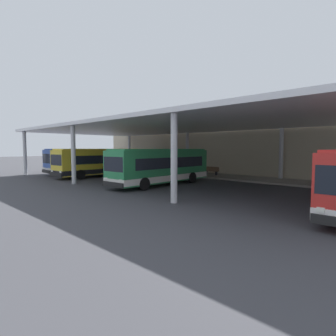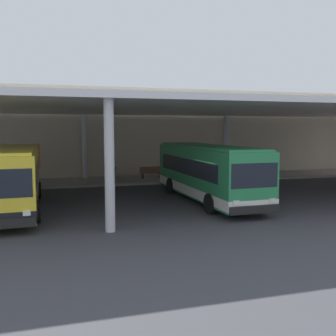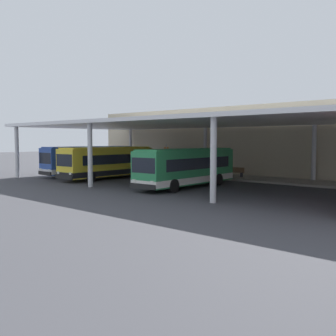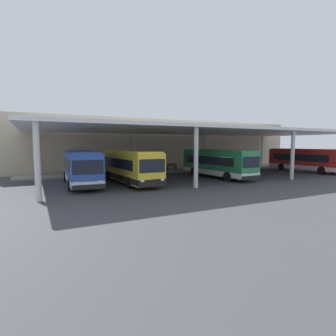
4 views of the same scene
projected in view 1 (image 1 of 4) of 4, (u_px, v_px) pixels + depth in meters
ground_plane at (139, 188)px, 22.14m from camera, size 200.00×200.00×0.00m
platform_kerb at (219, 176)px, 30.58m from camera, size 42.00×4.50×0.18m
station_building_facade at (235, 144)px, 32.65m from camera, size 48.00×1.60×7.57m
canopy_shelter at (183, 126)px, 25.71m from camera, size 40.00×17.00×5.55m
bus_nearest_bay at (88, 160)px, 35.04m from camera, size 3.06×10.63×3.17m
bus_second_bay at (100, 162)px, 31.29m from camera, size 3.02×10.62×3.17m
bus_middle_bay at (161, 166)px, 23.89m from camera, size 2.96×10.61×3.17m
bench_waiting at (212, 171)px, 31.34m from camera, size 1.80×0.45×0.92m
trash_bin at (192, 169)px, 33.56m from camera, size 0.52×0.52×0.98m
banner_sign at (155, 158)px, 36.62m from camera, size 0.70×0.12×3.20m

